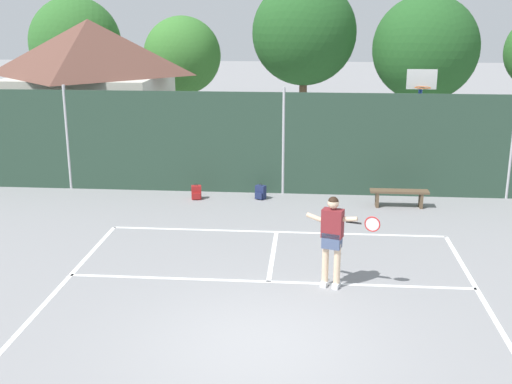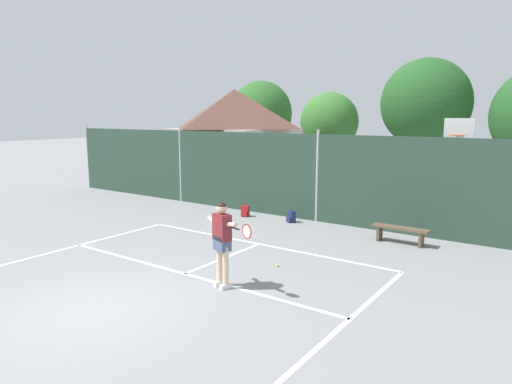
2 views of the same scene
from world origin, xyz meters
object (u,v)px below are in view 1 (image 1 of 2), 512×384
at_px(basketball_hoop, 419,110).
at_px(backpack_red, 196,193).
at_px(courtside_bench, 399,194).
at_px(tennis_player, 333,234).
at_px(backpack_navy, 260,193).
at_px(tennis_ball, 339,253).

height_order(basketball_hoop, backpack_red, basketball_hoop).
bearing_deg(backpack_red, basketball_hoop, 20.33).
bearing_deg(courtside_bench, tennis_player, -110.07).
xyz_separation_m(backpack_red, courtside_bench, (5.74, -0.28, 0.17)).
bearing_deg(tennis_player, backpack_navy, 107.37).
bearing_deg(backpack_navy, basketball_hoop, 25.58).
relative_size(basketball_hoop, tennis_player, 1.91).
bearing_deg(backpack_red, tennis_player, -57.39).
height_order(backpack_navy, courtside_bench, courtside_bench).
height_order(tennis_player, backpack_navy, tennis_player).
relative_size(backpack_red, courtside_bench, 0.29).
xyz_separation_m(basketball_hoop, backpack_navy, (-4.74, -2.27, -2.12)).
distance_m(tennis_player, tennis_ball, 2.10).
distance_m(basketball_hoop, backpack_navy, 5.66).
height_order(tennis_player, courtside_bench, tennis_player).
distance_m(backpack_red, backpack_navy, 1.85).
bearing_deg(courtside_bench, backpack_red, 177.21).
bearing_deg(courtside_bench, backpack_navy, 173.38).
distance_m(tennis_player, backpack_navy, 6.33).
relative_size(tennis_ball, courtside_bench, 0.04).
bearing_deg(tennis_player, tennis_ball, 82.55).
relative_size(tennis_ball, backpack_red, 0.14).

